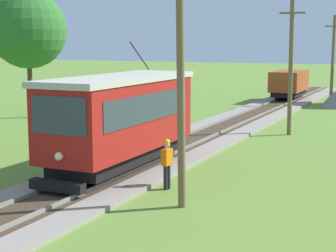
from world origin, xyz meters
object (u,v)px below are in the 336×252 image
red_tram (121,118)px  gravel_pile (334,99)px  utility_pole_far (333,60)px  utility_pole_near_tram (181,71)px  utility_pole_mid (291,65)px  second_worker (167,162)px  freight_car (289,83)px  tree_left_far (28,30)px

red_tram → gravel_pile: 26.72m
red_tram → utility_pole_far: size_ratio=1.19×
utility_pole_near_tram → utility_pole_far: 30.07m
utility_pole_near_tram → utility_pole_mid: utility_pole_near_tram is taller
utility_pole_far → second_worker: 28.38m
second_worker → freight_car: bearing=107.2°
utility_pole_mid → gravel_pile: 14.90m
freight_car → utility_pole_far: 5.08m
utility_pole_far → tree_left_far: bearing=-139.1°
freight_car → tree_left_far: 22.72m
red_tram → utility_pole_mid: 12.53m
tree_left_far → utility_pole_far: bearing=40.9°
utility_pole_near_tram → freight_car: bearing=96.9°
utility_pole_far → freight_car: bearing=148.1°
freight_car → utility_pole_near_tram: (3.92, -32.50, 2.68)m
utility_pole_mid → tree_left_far: 17.66m
utility_pole_near_tram → gravel_pile: bearing=89.4°
freight_car → utility_pole_mid: utility_pole_mid is taller
freight_car → utility_pole_near_tram: 32.85m
utility_pole_near_tram → utility_pole_mid: (0.00, 15.02, -0.37)m
red_tram → tree_left_far: size_ratio=1.01×
utility_pole_mid → red_tram: bearing=-108.4°
gravel_pile → red_tram: bearing=-99.1°
freight_car → gravel_pile: (4.23, -2.94, -0.91)m
utility_pole_mid → tree_left_far: bearing=-179.4°
red_tram → second_worker: bearing=-27.9°
utility_pole_near_tram → tree_left_far: size_ratio=0.98×
utility_pole_mid → utility_pole_far: utility_pole_mid is taller
utility_pole_far → gravel_pile: utility_pole_far is taller
gravel_pile → tree_left_far: tree_left_far is taller
utility_pole_near_tram → utility_pole_mid: 15.02m
red_tram → tree_left_far: tree_left_far is taller
utility_pole_far → gravel_pile: size_ratio=3.29×
utility_pole_mid → second_worker: bearing=-95.7°
red_tram → utility_pole_far: 27.16m
utility_pole_far → second_worker: (-1.31, -28.22, -2.70)m
utility_pole_near_tram → tree_left_far: bearing=139.8°
red_tram → gravel_pile: (4.23, 26.34, -1.54)m
utility_pole_far → second_worker: utility_pole_far is taller
red_tram → gravel_pile: size_ratio=3.91×
red_tram → utility_pole_far: bearing=81.7°
freight_car → gravel_pile: bearing=-34.8°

